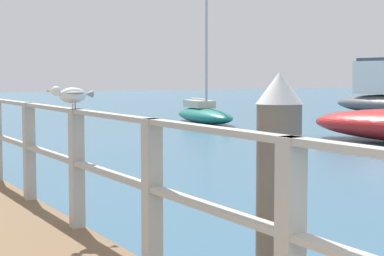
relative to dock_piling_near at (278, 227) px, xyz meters
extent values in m
cube|color=#B2ADA3|center=(-0.38, -0.60, 0.07)|extent=(0.12, 0.12, 1.13)
cube|color=#B2ADA3|center=(-0.38, 1.02, 0.07)|extent=(0.12, 0.12, 1.13)
cube|color=#B2ADA3|center=(-0.38, 2.64, 0.07)|extent=(0.12, 0.12, 1.13)
cube|color=#B2ADA3|center=(-0.38, 4.26, 0.07)|extent=(0.12, 0.12, 1.13)
cylinder|color=#6B6056|center=(0.00, 0.00, -0.11)|extent=(0.28, 0.28, 1.76)
cone|color=white|center=(0.00, 0.00, 0.87)|extent=(0.29, 0.29, 0.20)
ellipsoid|color=white|center=(-0.38, 2.71, 0.76)|extent=(0.30, 0.17, 0.15)
sphere|color=white|center=(-0.55, 2.69, 0.81)|extent=(0.09, 0.09, 0.09)
cone|color=gold|center=(-0.62, 2.67, 0.81)|extent=(0.05, 0.03, 0.02)
cone|color=#939399|center=(-0.21, 2.74, 0.77)|extent=(0.09, 0.08, 0.07)
ellipsoid|color=#939399|center=(-0.38, 2.71, 0.79)|extent=(0.25, 0.21, 0.04)
cylinder|color=tan|center=(-0.37, 2.69, 0.66)|extent=(0.01, 0.01, 0.05)
cylinder|color=tan|center=(-0.37, 2.74, 0.66)|extent=(0.01, 0.01, 0.05)
ellipsoid|color=#197266|center=(11.18, 19.75, -0.68)|extent=(2.31, 5.23, 0.63)
cylinder|color=#B2B2B7|center=(11.13, 19.50, 1.91)|extent=(0.10, 0.10, 4.56)
cylinder|color=#B2B2B7|center=(11.29, 20.37, -0.01)|extent=(0.39, 1.75, 0.08)
cube|color=beige|center=(11.29, 20.35, -0.21)|extent=(1.12, 1.93, 0.30)
camera|label=1|loc=(-2.46, -3.23, 0.94)|focal=61.10mm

